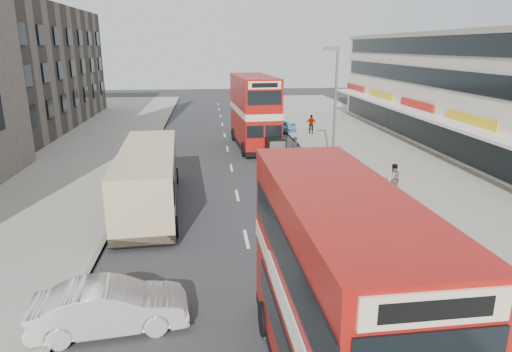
# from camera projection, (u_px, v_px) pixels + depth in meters

# --- Properties ---
(road_surface) EXTENTS (12.00, 90.00, 0.01)m
(road_surface) POSITION_uv_depth(u_px,v_px,m) (231.00, 168.00, 31.06)
(road_surface) COLOR #28282B
(road_surface) RESTS_ON ground
(pavement_right) EXTENTS (12.00, 90.00, 0.15)m
(pavement_right) POSITION_uv_depth(u_px,v_px,m) (397.00, 162.00, 32.28)
(pavement_right) COLOR gray
(pavement_right) RESTS_ON ground
(pavement_left) EXTENTS (12.00, 90.00, 0.15)m
(pavement_left) POSITION_uv_depth(u_px,v_px,m) (52.00, 172.00, 29.80)
(pavement_left) COLOR gray
(pavement_left) RESTS_ON ground
(kerb_left) EXTENTS (0.20, 90.00, 0.16)m
(kerb_left) POSITION_uv_depth(u_px,v_px,m) (142.00, 169.00, 30.41)
(kerb_left) COLOR gray
(kerb_left) RESTS_ON ground
(kerb_right) EXTENTS (0.20, 90.00, 0.16)m
(kerb_right) POSITION_uv_depth(u_px,v_px,m) (317.00, 165.00, 31.67)
(kerb_right) COLOR gray
(kerb_right) RESTS_ON ground
(commercial_row) EXTENTS (9.90, 46.20, 9.30)m
(commercial_row) POSITION_uv_depth(u_px,v_px,m) (493.00, 94.00, 33.72)
(commercial_row) COLOR beige
(commercial_row) RESTS_ON ground
(street_lamp) EXTENTS (1.00, 0.20, 8.12)m
(street_lamp) POSITION_uv_depth(u_px,v_px,m) (334.00, 101.00, 28.49)
(street_lamp) COLOR slate
(street_lamp) RESTS_ON ground
(bus_main) EXTENTS (2.74, 9.22, 5.07)m
(bus_main) POSITION_uv_depth(u_px,v_px,m) (336.00, 297.00, 10.13)
(bus_main) COLOR black
(bus_main) RESTS_ON ground
(bus_second) EXTENTS (3.49, 10.34, 5.66)m
(bus_second) POSITION_uv_depth(u_px,v_px,m) (254.00, 111.00, 36.72)
(bus_second) COLOR black
(bus_second) RESTS_ON ground
(coach) EXTENTS (3.37, 10.97, 2.87)m
(coach) POSITION_uv_depth(u_px,v_px,m) (149.00, 176.00, 23.06)
(coach) COLOR black
(coach) RESTS_ON ground
(car_left_front) EXTENTS (4.67, 2.11, 1.49)m
(car_left_front) POSITION_uv_depth(u_px,v_px,m) (110.00, 307.00, 13.20)
(car_left_front) COLOR silver
(car_left_front) RESTS_ON ground
(car_right_a) EXTENTS (4.37, 1.90, 1.25)m
(car_right_a) POSITION_uv_depth(u_px,v_px,m) (323.00, 174.00, 27.35)
(car_right_a) COLOR maroon
(car_right_a) RESTS_ON ground
(car_right_b) EXTENTS (4.79, 2.65, 1.27)m
(car_right_b) POSITION_uv_depth(u_px,v_px,m) (308.00, 161.00, 30.47)
(car_right_b) COLOR #E25B16
(car_right_b) RESTS_ON ground
(car_right_c) EXTENTS (3.82, 1.82, 1.26)m
(car_right_c) POSITION_uv_depth(u_px,v_px,m) (277.00, 127.00, 43.42)
(car_right_c) COLOR #639FC6
(car_right_c) RESTS_ON ground
(pedestrian_near) EXTENTS (0.71, 0.53, 1.76)m
(pedestrian_near) POSITION_uv_depth(u_px,v_px,m) (393.00, 179.00, 24.93)
(pedestrian_near) COLOR gray
(pedestrian_near) RESTS_ON pavement_right
(pedestrian_far) EXTENTS (1.09, 0.58, 1.77)m
(pedestrian_far) POSITION_uv_depth(u_px,v_px,m) (311.00, 124.00, 42.37)
(pedestrian_far) COLOR gray
(pedestrian_far) RESTS_ON pavement_right
(cyclist) EXTENTS (0.73, 1.96, 2.14)m
(cyclist) POSITION_uv_depth(u_px,v_px,m) (295.00, 157.00, 31.09)
(cyclist) COLOR gray
(cyclist) RESTS_ON ground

